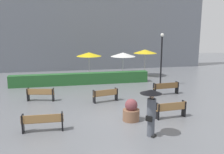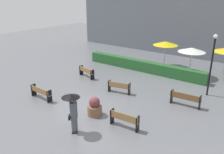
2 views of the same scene
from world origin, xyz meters
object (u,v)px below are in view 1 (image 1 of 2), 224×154
object	(u,v)px
bench_near_right	(171,109)
pedestrian_with_umbrella	(151,107)
bench_far_left	(40,93)
patio_umbrella_yellow	(89,54)
bench_mid_center	(106,94)
bench_far_right	(166,87)
lamp_post	(161,54)
patio_umbrella_white	(123,55)
patio_umbrella_yellow_far	(145,51)
planter_pot	(131,111)
bench_near_left	(43,121)

from	to	relation	value
bench_near_right	pedestrian_with_umbrella	distance (m)	2.74
bench_far_left	pedestrian_with_umbrella	bearing A→B (deg)	-52.01
bench_far_left	patio_umbrella_yellow	distance (m)	7.94
bench_mid_center	bench_far_right	world-z (taller)	bench_far_right
bench_far_right	lamp_post	xyz separation A→B (m)	(0.65, 2.53, 2.05)
patio_umbrella_yellow	patio_umbrella_white	bearing A→B (deg)	-24.38
patio_umbrella_yellow_far	planter_pot	bearing A→B (deg)	-112.59
bench_near_right	patio_umbrella_yellow	size ratio (longest dim) A/B	0.69
bench_far_left	patio_umbrella_yellow_far	bearing A→B (deg)	34.83
patio_umbrella_white	lamp_post	bearing A→B (deg)	-52.30
bench_mid_center	patio_umbrella_yellow_far	size ratio (longest dim) A/B	0.64
bench_far_right	planter_pot	xyz separation A→B (m)	(-3.80, -4.25, -0.03)
pedestrian_with_umbrella	bench_near_left	bearing A→B (deg)	162.11
bench_near_left	planter_pot	xyz separation A→B (m)	(4.28, 0.50, -0.01)
pedestrian_with_umbrella	patio_umbrella_yellow	bearing A→B (deg)	94.79
bench_mid_center	bench_far_left	size ratio (longest dim) A/B	0.95
bench_far_left	bench_mid_center	bearing A→B (deg)	-14.42
bench_near_right	pedestrian_with_umbrella	xyz separation A→B (m)	(-1.84, -1.86, 0.81)
patio_umbrella_yellow	patio_umbrella_white	world-z (taller)	patio_umbrella_white
patio_umbrella_yellow	patio_umbrella_white	xyz separation A→B (m)	(2.91, -1.32, 0.05)
bench_near_left	patio_umbrella_yellow_far	bearing A→B (deg)	52.30
planter_pot	patio_umbrella_white	xyz separation A→B (m)	(2.09, 9.83, 1.80)
bench_mid_center	lamp_post	world-z (taller)	lamp_post
lamp_post	patio_umbrella_yellow	size ratio (longest dim) A/B	1.75
bench_far_left	patio_umbrella_yellow	world-z (taller)	patio_umbrella_yellow
lamp_post	patio_umbrella_white	xyz separation A→B (m)	(-2.36, 3.05, -0.28)
bench_mid_center	patio_umbrella_yellow	distance (m)	7.92
bench_far_left	patio_umbrella_white	world-z (taller)	patio_umbrella_white
patio_umbrella_white	patio_umbrella_yellow_far	bearing A→B (deg)	24.19
bench_far_right	pedestrian_with_umbrella	bearing A→B (deg)	-119.45
pedestrian_with_umbrella	patio_umbrella_yellow_far	bearing A→B (deg)	71.73
bench_mid_center	bench_far_left	world-z (taller)	bench_far_left
bench_near_right	bench_near_left	bearing A→B (deg)	-176.56
bench_near_right	planter_pot	distance (m)	2.13
pedestrian_with_umbrella	planter_pot	size ratio (longest dim) A/B	1.86
planter_pot	patio_umbrella_yellow_far	world-z (taller)	patio_umbrella_yellow_far
planter_pot	patio_umbrella_yellow	world-z (taller)	patio_umbrella_yellow
bench_far_left	patio_umbrella_yellow_far	xyz separation A→B (m)	(9.29, 6.46, 1.93)
pedestrian_with_umbrella	planter_pot	world-z (taller)	pedestrian_with_umbrella
bench_near_right	patio_umbrella_white	bearing A→B (deg)	90.20
bench_far_right	patio_umbrella_yellow_far	world-z (taller)	patio_umbrella_yellow_far
patio_umbrella_white	patio_umbrella_yellow_far	world-z (taller)	patio_umbrella_yellow_far
planter_pot	patio_umbrella_yellow_far	distance (m)	11.99
bench_near_right	bench_mid_center	xyz separation A→B (m)	(-2.81, 3.53, -0.03)
bench_mid_center	bench_far_right	distance (m)	4.56
bench_mid_center	bench_far_right	size ratio (longest dim) A/B	0.88
lamp_post	patio_umbrella_yellow_far	bearing A→B (deg)	88.63
bench_far_right	lamp_post	distance (m)	3.32
bench_near_left	patio_umbrella_white	bearing A→B (deg)	58.30
lamp_post	bench_near_left	bearing A→B (deg)	-140.19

